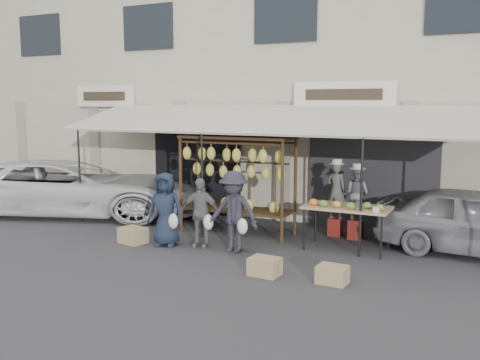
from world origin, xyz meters
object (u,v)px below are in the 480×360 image
at_px(customer_left, 165,209).
at_px(crate_far, 133,235).
at_px(crate_near_a, 265,266).
at_px(produce_table, 346,208).
at_px(customer_mid, 200,213).
at_px(vendor_left, 336,190).
at_px(crate_near_b, 332,275).
at_px(banana_rack, 236,165).
at_px(vendor_right, 357,194).
at_px(customer_right, 234,212).
at_px(van, 65,174).

bearing_deg(customer_left, crate_far, 178.57).
relative_size(crate_near_a, crate_far, 0.93).
xyz_separation_m(produce_table, customer_mid, (-2.78, -1.04, -0.15)).
xyz_separation_m(vendor_left, crate_near_b, (0.86, -3.17, -0.88)).
bearing_deg(vendor_left, banana_rack, 33.67).
bearing_deg(crate_near_a, customer_left, 161.25).
bearing_deg(produce_table, crate_near_b, -80.91).
xyz_separation_m(customer_left, crate_near_b, (3.81, -0.79, -0.62)).
height_order(vendor_right, customer_left, vendor_right).
bearing_deg(customer_right, banana_rack, 114.21).
bearing_deg(banana_rack, crate_near_b, -38.65).
xyz_separation_m(banana_rack, crate_near_a, (1.77, -2.46, -1.41)).
bearing_deg(customer_left, crate_near_b, -23.79).
distance_m(banana_rack, crate_near_b, 4.03).
height_order(vendor_left, customer_mid, vendor_left).
bearing_deg(van, customer_right, -122.28).
distance_m(produce_table, customer_right, 2.26).
distance_m(vendor_left, crate_far, 4.55).
xyz_separation_m(banana_rack, customer_right, (0.62, -1.37, -0.75)).
distance_m(vendor_right, crate_far, 4.91).
xyz_separation_m(produce_table, vendor_left, (-0.53, 1.12, 0.16)).
height_order(produce_table, crate_near_b, produce_table).
relative_size(customer_mid, van, 0.28).
bearing_deg(customer_mid, vendor_left, 33.20).
height_order(crate_near_a, crate_far, crate_far).
bearing_deg(van, crate_far, -134.86).
height_order(vendor_left, crate_near_a, vendor_left).
bearing_deg(vendor_left, customer_mid, 55.93).
bearing_deg(crate_far, crate_near_b, -8.11).
bearing_deg(crate_near_a, vendor_left, 84.58).
distance_m(customer_mid, crate_near_b, 3.32).
relative_size(customer_mid, crate_far, 2.61).
xyz_separation_m(customer_left, customer_mid, (0.70, 0.23, -0.05)).
height_order(produce_table, crate_near_a, produce_table).
relative_size(customer_right, van, 0.31).
relative_size(crate_far, van, 0.11).
bearing_deg(crate_far, customer_left, 10.65).
xyz_separation_m(produce_table, customer_right, (-1.99, -1.07, -0.06)).
xyz_separation_m(vendor_right, customer_right, (-1.95, -2.09, -0.19)).
bearing_deg(crate_far, customer_right, 8.56).
bearing_deg(vendor_left, customer_left, 51.17).
bearing_deg(crate_far, produce_table, 18.44).
relative_size(customer_left, crate_near_b, 3.14).
bearing_deg(crate_near_b, banana_rack, 141.35).
xyz_separation_m(customer_left, customer_right, (1.48, 0.20, 0.04)).
height_order(banana_rack, van, banana_rack).
bearing_deg(customer_right, van, 166.96).
bearing_deg(vendor_left, van, 19.42).
distance_m(produce_table, crate_near_b, 2.20).
bearing_deg(banana_rack, crate_far, -133.36).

